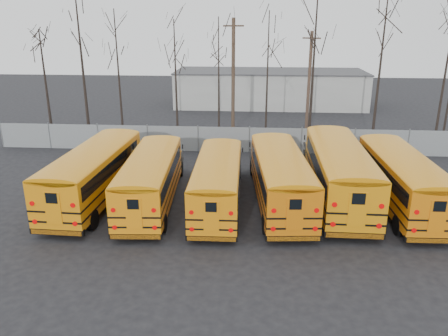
# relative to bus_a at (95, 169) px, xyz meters

# --- Properties ---
(ground) EXTENTS (120.00, 120.00, 0.00)m
(ground) POSITION_rel_bus_a_xyz_m (8.49, -1.87, -1.86)
(ground) COLOR black
(ground) RESTS_ON ground
(fence) EXTENTS (40.00, 0.04, 2.00)m
(fence) POSITION_rel_bus_a_xyz_m (8.49, 10.13, -0.86)
(fence) COLOR gray
(fence) RESTS_ON ground
(distant_building) EXTENTS (22.00, 8.00, 4.00)m
(distant_building) POSITION_rel_bus_a_xyz_m (10.49, 30.13, 0.14)
(distant_building) COLOR #B2B3AE
(distant_building) RESTS_ON ground
(bus_a) EXTENTS (2.99, 11.42, 3.17)m
(bus_a) POSITION_rel_bus_a_xyz_m (0.00, 0.00, 0.00)
(bus_a) COLOR black
(bus_a) RESTS_ON ground
(bus_b) EXTENTS (3.11, 10.74, 2.97)m
(bus_b) POSITION_rel_bus_a_xyz_m (3.29, -0.42, -0.12)
(bus_b) COLOR black
(bus_b) RESTS_ON ground
(bus_c) EXTENTS (2.58, 10.35, 2.88)m
(bus_c) POSITION_rel_bus_a_xyz_m (6.99, -0.45, -0.17)
(bus_c) COLOR black
(bus_c) RESTS_ON ground
(bus_d) EXTENTS (3.51, 11.23, 3.10)m
(bus_d) POSITION_rel_bus_a_xyz_m (10.37, 0.11, -0.05)
(bus_d) COLOR black
(bus_d) RESTS_ON ground
(bus_e) EXTENTS (2.86, 12.01, 3.35)m
(bus_e) POSITION_rel_bus_a_xyz_m (13.66, 0.96, 0.10)
(bus_e) COLOR black
(bus_e) RESTS_ON ground
(bus_f) EXTENTS (2.83, 11.06, 3.08)m
(bus_f) POSITION_rel_bus_a_xyz_m (16.93, 0.38, -0.06)
(bus_f) COLOR black
(bus_f) RESTS_ON ground
(utility_pole_left) EXTENTS (1.78, 0.43, 10.01)m
(utility_pole_left) POSITION_rel_bus_a_xyz_m (6.88, 16.08, 3.28)
(utility_pole_left) COLOR #433326
(utility_pole_left) RESTS_ON ground
(utility_pole_right) EXTENTS (1.50, 0.76, 8.95)m
(utility_pole_right) POSITION_rel_bus_a_xyz_m (13.50, 16.27, 2.74)
(utility_pole_right) COLOR #493529
(utility_pole_right) RESTS_ON ground
(tree_0) EXTENTS (0.26, 0.26, 9.13)m
(tree_0) POSITION_rel_bus_a_xyz_m (-9.00, 13.64, 2.70)
(tree_0) COLOR black
(tree_0) RESTS_ON ground
(tree_1) EXTENTS (0.26, 0.26, 12.28)m
(tree_1) POSITION_rel_bus_a_xyz_m (-5.53, 13.42, 4.28)
(tree_1) COLOR black
(tree_1) RESTS_ON ground
(tree_2) EXTENTS (0.26, 0.26, 10.65)m
(tree_2) POSITION_rel_bus_a_xyz_m (-1.98, 11.73, 3.46)
(tree_2) COLOR black
(tree_2) RESTS_ON ground
(tree_3) EXTENTS (0.26, 0.26, 9.90)m
(tree_3) POSITION_rel_bus_a_xyz_m (2.57, 11.85, 3.09)
(tree_3) COLOR black
(tree_3) RESTS_ON ground
(tree_4) EXTENTS (0.26, 0.26, 10.07)m
(tree_4) POSITION_rel_bus_a_xyz_m (5.99, 11.71, 3.18)
(tree_4) COLOR black
(tree_4) RESTS_ON ground
(tree_5) EXTENTS (0.26, 0.26, 10.52)m
(tree_5) POSITION_rel_bus_a_xyz_m (9.76, 11.77, 3.40)
(tree_5) COLOR black
(tree_5) RESTS_ON ground
(tree_6) EXTENTS (0.26, 0.26, 12.84)m
(tree_6) POSITION_rel_bus_a_xyz_m (13.59, 14.72, 4.56)
(tree_6) COLOR black
(tree_6) RESTS_ON ground
(tree_7) EXTENTS (0.26, 0.26, 12.10)m
(tree_7) POSITION_rel_bus_a_xyz_m (18.46, 12.67, 4.19)
(tree_7) COLOR black
(tree_7) RESTS_ON ground
(tree_8) EXTENTS (0.26, 0.26, 12.57)m
(tree_8) POSITION_rel_bus_a_xyz_m (23.20, 12.14, 4.43)
(tree_8) COLOR black
(tree_8) RESTS_ON ground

